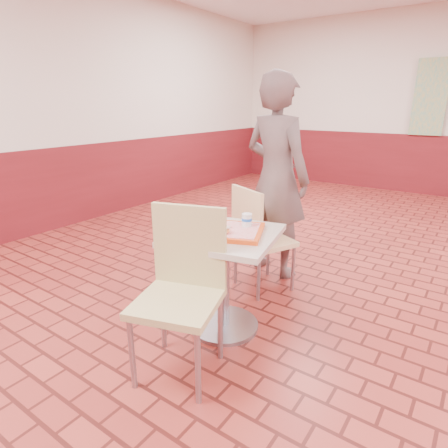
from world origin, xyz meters
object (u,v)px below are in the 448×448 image
Objects in this scene: long_john_donut at (222,229)px; ring_donut at (210,221)px; chair_main_front at (182,283)px; paper_cup at (247,220)px; main_table at (224,265)px; chair_main_back at (257,234)px; serving_tray at (224,231)px; customer at (276,178)px.

ring_donut is at bearing 148.76° from long_john_donut.
chair_main_front reaches higher than paper_cup.
main_table is 8.30× the size of paper_cup.
paper_cup is at bearing 20.80° from ring_donut.
chair_main_back is 0.65m from ring_donut.
chair_main_front is 1.96× the size of serving_tray.
customer is at bearing 100.17° from long_john_donut.
chair_main_back reaches higher than long_john_donut.
customer reaches higher than serving_tray.
long_john_donut is (-0.00, 0.39, 0.22)m from chair_main_front.
main_table is 0.46m from chair_main_front.
paper_cup is at bearing 136.84° from chair_main_back.
chair_main_front is 11.36× the size of paper_cup.
chair_main_front is at bearing -86.27° from main_table.
chair_main_front is at bearing 122.01° from chair_main_back.
chair_main_back is at bearing 79.00° from chair_main_front.
customer reaches higher than paper_cup.
chair_main_front is 6.43× the size of long_john_donut.
chair_main_back is at bearing 101.01° from long_john_donut.
chair_main_back is 0.75m from long_john_donut.
long_john_donut reaches higher than serving_tray.
paper_cup is (0.07, 0.19, 0.02)m from long_john_donut.
main_table is 0.73× the size of chair_main_front.
chair_main_front is 1.09× the size of chair_main_back.
paper_cup is at bearing 65.25° from chair_main_front.
main_table is at bearing 109.12° from customer.
customer is (-0.06, 0.42, 0.39)m from chair_main_back.
chair_main_back is at bearing 99.57° from serving_tray.
customer is (-0.20, 1.50, 0.35)m from chair_main_front.
paper_cup is at bearing 52.01° from main_table.
serving_tray is at bearing 26.57° from main_table.
customer reaches higher than chair_main_front.
customer is at bearing 79.45° from chair_main_front.
chair_main_back is 0.67m from serving_tray.
chair_main_back is at bearing 86.72° from ring_donut.
paper_cup is (0.20, -0.50, 0.29)m from chair_main_back.
chair_main_back reaches higher than paper_cup.
paper_cup is (0.07, 0.58, 0.24)m from chair_main_front.
customer is 20.81× the size of paper_cup.
chair_main_back is 8.95× the size of ring_donut.
customer reaches higher than long_john_donut.
ring_donut is (-0.17, 0.49, 0.21)m from chair_main_front.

